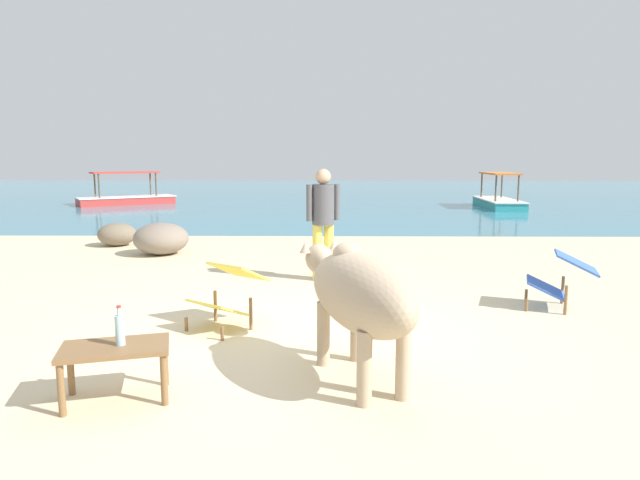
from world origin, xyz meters
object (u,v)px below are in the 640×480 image
boat_teal (498,200)px  boat_red (126,197)px  deck_chair_far (561,277)px  bottle (120,329)px  person_standing (323,216)px  low_bench_table (115,355)px  cow (358,292)px  deck_chair_near (229,291)px

boat_teal → boat_red: (-14.31, 1.25, 0.00)m
deck_chair_far → bottle: bearing=50.0°
boat_teal → person_standing: bearing=155.5°
low_bench_table → boat_red: bearing=94.3°
person_standing → boat_red: person_standing is taller
low_bench_table → bottle: size_ratio=2.88×
bottle → deck_chair_far: 4.95m
bottle → deck_chair_far: bearing=30.6°
low_bench_table → cow: bearing=-2.4°
deck_chair_near → cow: bearing=77.9°
deck_chair_near → deck_chair_far: 3.87m
low_bench_table → boat_red: 18.77m
cow → person_standing: bearing=-16.1°
low_bench_table → deck_chair_far: size_ratio=0.95×
boat_teal → deck_chair_far: bearing=168.4°
low_bench_table → person_standing: size_ratio=0.53×
cow → boat_red: 19.08m
low_bench_table → person_standing: person_standing is taller
low_bench_table → boat_teal: bearing=48.6°
cow → person_standing: size_ratio=1.19×
bottle → cow: bearing=13.2°
boat_teal → cow: bearing=162.0°
deck_chair_far → boat_teal: bearing=-85.0°
boat_red → bottle: bearing=76.0°
low_bench_table → bottle: (0.04, 0.02, 0.19)m
low_bench_table → bottle: bottle is taller
deck_chair_near → person_standing: (0.97, 2.27, 0.56)m
cow → bottle: (-1.75, -0.41, -0.18)m
deck_chair_far → boat_red: size_ratio=0.24×
cow → deck_chair_near: (-1.28, 1.35, -0.33)m
person_standing → deck_chair_far: bearing=41.2°
bottle → boat_red: size_ratio=0.08×
cow → deck_chair_far: size_ratio=2.14×
cow → boat_teal: bearing=-41.8°
deck_chair_near → deck_chair_far: size_ratio=1.04×
cow → deck_chair_near: bearing=22.5°
cow → boat_teal: boat_teal is taller
cow → boat_red: boat_red is taller
low_bench_table → boat_red: (-6.45, 17.63, -0.10)m
low_bench_table → boat_teal: boat_teal is taller
deck_chair_far → person_standing: size_ratio=0.56×
deck_chair_near → person_standing: 2.53m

